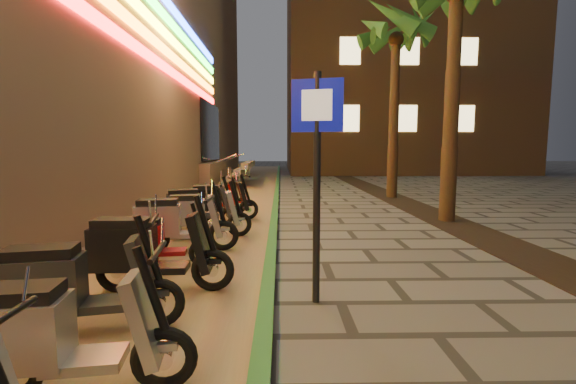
{
  "coord_description": "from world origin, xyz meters",
  "views": [
    {
      "loc": [
        -0.73,
        -2.81,
        1.85
      ],
      "look_at": [
        -0.61,
        3.09,
        1.2
      ],
      "focal_mm": 24.0,
      "sensor_mm": 36.0,
      "label": 1
    }
  ],
  "objects_px": {
    "scooter_8": "(174,222)",
    "scooter_12": "(212,198)",
    "pedestrian_sign": "(317,156)",
    "scooter_4": "(54,336)",
    "scooter_6": "(145,251)",
    "scooter_9": "(200,214)",
    "scooter_7": "(157,241)",
    "scooter_10": "(196,207)",
    "scooter_11": "(217,201)",
    "scooter_5": "(72,285)"
  },
  "relations": [
    {
      "from": "scooter_11",
      "to": "pedestrian_sign",
      "type": "bearing_deg",
      "value": -84.55
    },
    {
      "from": "scooter_4",
      "to": "scooter_6",
      "type": "relative_size",
      "value": 0.91
    },
    {
      "from": "pedestrian_sign",
      "to": "scooter_10",
      "type": "xyz_separation_m",
      "value": [
        -2.39,
        4.31,
        -1.24
      ]
    },
    {
      "from": "scooter_7",
      "to": "scooter_9",
      "type": "height_order",
      "value": "scooter_9"
    },
    {
      "from": "scooter_9",
      "to": "scooter_12",
      "type": "bearing_deg",
      "value": 81.66
    },
    {
      "from": "scooter_4",
      "to": "scooter_8",
      "type": "height_order",
      "value": "scooter_8"
    },
    {
      "from": "scooter_4",
      "to": "scooter_8",
      "type": "bearing_deg",
      "value": 85.9
    },
    {
      "from": "scooter_8",
      "to": "scooter_9",
      "type": "distance_m",
      "value": 1.1
    },
    {
      "from": "scooter_6",
      "to": "scooter_11",
      "type": "distance_m",
      "value": 5.01
    },
    {
      "from": "scooter_6",
      "to": "scooter_8",
      "type": "height_order",
      "value": "scooter_8"
    },
    {
      "from": "scooter_5",
      "to": "scooter_7",
      "type": "xyz_separation_m",
      "value": [
        0.14,
        2.18,
        -0.07
      ]
    },
    {
      "from": "scooter_12",
      "to": "scooter_6",
      "type": "bearing_deg",
      "value": -83.37
    },
    {
      "from": "scooter_12",
      "to": "scooter_8",
      "type": "bearing_deg",
      "value": -84.54
    },
    {
      "from": "scooter_10",
      "to": "scooter_4",
      "type": "bearing_deg",
      "value": -103.29
    },
    {
      "from": "scooter_7",
      "to": "scooter_6",
      "type": "bearing_deg",
      "value": -87.62
    },
    {
      "from": "scooter_4",
      "to": "scooter_7",
      "type": "distance_m",
      "value": 3.18
    },
    {
      "from": "scooter_6",
      "to": "scooter_12",
      "type": "relative_size",
      "value": 1.16
    },
    {
      "from": "pedestrian_sign",
      "to": "scooter_12",
      "type": "distance_m",
      "value": 7.08
    },
    {
      "from": "scooter_9",
      "to": "scooter_10",
      "type": "relative_size",
      "value": 0.98
    },
    {
      "from": "scooter_4",
      "to": "scooter_7",
      "type": "height_order",
      "value": "scooter_4"
    },
    {
      "from": "scooter_7",
      "to": "scooter_10",
      "type": "distance_m",
      "value": 2.94
    },
    {
      "from": "scooter_7",
      "to": "scooter_4",
      "type": "bearing_deg",
      "value": -92.55
    },
    {
      "from": "scooter_11",
      "to": "scooter_12",
      "type": "height_order",
      "value": "scooter_11"
    },
    {
      "from": "scooter_5",
      "to": "scooter_11",
      "type": "relative_size",
      "value": 0.99
    },
    {
      "from": "scooter_11",
      "to": "scooter_12",
      "type": "xyz_separation_m",
      "value": [
        -0.32,
        1.16,
        -0.06
      ]
    },
    {
      "from": "pedestrian_sign",
      "to": "scooter_6",
      "type": "xyz_separation_m",
      "value": [
        -2.17,
        0.37,
        -1.22
      ]
    },
    {
      "from": "scooter_7",
      "to": "scooter_10",
      "type": "xyz_separation_m",
      "value": [
        -0.05,
        2.94,
        0.09
      ]
    },
    {
      "from": "scooter_6",
      "to": "scooter_9",
      "type": "distance_m",
      "value": 3.02
    },
    {
      "from": "scooter_7",
      "to": "scooter_11",
      "type": "distance_m",
      "value": 4.02
    },
    {
      "from": "scooter_8",
      "to": "scooter_12",
      "type": "relative_size",
      "value": 1.17
    },
    {
      "from": "pedestrian_sign",
      "to": "scooter_4",
      "type": "height_order",
      "value": "pedestrian_sign"
    },
    {
      "from": "pedestrian_sign",
      "to": "scooter_12",
      "type": "bearing_deg",
      "value": 124.1
    },
    {
      "from": "scooter_10",
      "to": "scooter_12",
      "type": "xyz_separation_m",
      "value": [
        -0.01,
        2.23,
        -0.06
      ]
    },
    {
      "from": "scooter_5",
      "to": "scooter_12",
      "type": "bearing_deg",
      "value": 77.9
    },
    {
      "from": "pedestrian_sign",
      "to": "scooter_12",
      "type": "height_order",
      "value": "pedestrian_sign"
    },
    {
      "from": "pedestrian_sign",
      "to": "scooter_11",
      "type": "distance_m",
      "value": 5.89
    },
    {
      "from": "scooter_9",
      "to": "scooter_12",
      "type": "height_order",
      "value": "scooter_9"
    },
    {
      "from": "scooter_8",
      "to": "scooter_12",
      "type": "height_order",
      "value": "scooter_8"
    },
    {
      "from": "pedestrian_sign",
      "to": "scooter_12",
      "type": "xyz_separation_m",
      "value": [
        -2.4,
        6.53,
        -1.3
      ]
    },
    {
      "from": "pedestrian_sign",
      "to": "scooter_11",
      "type": "height_order",
      "value": "pedestrian_sign"
    },
    {
      "from": "scooter_4",
      "to": "scooter_9",
      "type": "height_order",
      "value": "scooter_9"
    },
    {
      "from": "scooter_6",
      "to": "scooter_8",
      "type": "relative_size",
      "value": 0.99
    },
    {
      "from": "scooter_6",
      "to": "scooter_11",
      "type": "bearing_deg",
      "value": 87.1
    },
    {
      "from": "scooter_6",
      "to": "scooter_12",
      "type": "distance_m",
      "value": 6.17
    },
    {
      "from": "scooter_5",
      "to": "scooter_10",
      "type": "height_order",
      "value": "scooter_10"
    },
    {
      "from": "scooter_7",
      "to": "scooter_10",
      "type": "bearing_deg",
      "value": 83.81
    },
    {
      "from": "scooter_11",
      "to": "scooter_4",
      "type": "bearing_deg",
      "value": -105.75
    },
    {
      "from": "scooter_6",
      "to": "scooter_7",
      "type": "bearing_deg",
      "value": 97.76
    },
    {
      "from": "pedestrian_sign",
      "to": "scooter_4",
      "type": "xyz_separation_m",
      "value": [
        -2.09,
        -1.8,
        -1.28
      ]
    },
    {
      "from": "scooter_4",
      "to": "scooter_11",
      "type": "distance_m",
      "value": 7.18
    }
  ]
}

